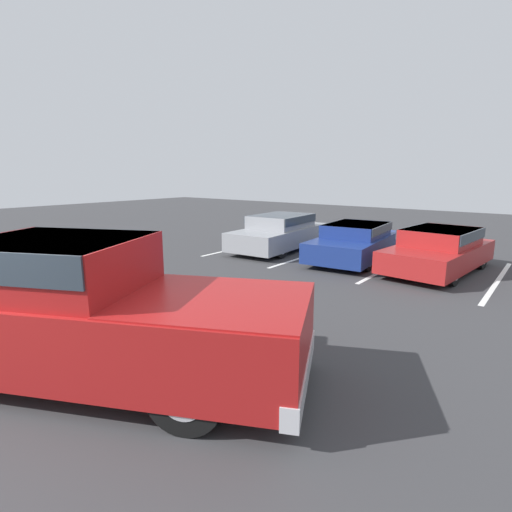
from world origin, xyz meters
TOP-DOWN VIEW (x-y plane):
  - ground_plane at (0.00, 0.00)m, footprint 60.00×60.00m
  - stall_stripe_a at (-4.40, 10.03)m, footprint 0.12×5.09m
  - stall_stripe_b at (-1.62, 10.03)m, footprint 0.12×5.09m
  - stall_stripe_c at (1.16, 10.03)m, footprint 0.12×5.09m
  - stall_stripe_d at (3.94, 10.03)m, footprint 0.12×5.09m
  - pickup_truck at (0.13, 0.82)m, footprint 6.36×4.46m
  - parked_sedan_a at (-3.02, 10.14)m, footprint 2.13×4.57m
  - parked_sedan_b at (-0.10, 10.12)m, footprint 2.19×4.39m
  - parked_sedan_c at (2.41, 10.13)m, footprint 2.24×4.40m

SIDE VIEW (x-z plane):
  - ground_plane at x=0.00m, z-range 0.00..0.00m
  - stall_stripe_a at x=-4.40m, z-range 0.00..0.01m
  - stall_stripe_b at x=-1.62m, z-range 0.00..0.01m
  - stall_stripe_c at x=1.16m, z-range 0.00..0.01m
  - stall_stripe_d at x=3.94m, z-range 0.00..0.01m
  - parked_sedan_b at x=-0.10m, z-range 0.04..1.22m
  - parked_sedan_c at x=2.41m, z-range 0.04..1.27m
  - parked_sedan_a at x=-3.02m, z-range 0.04..1.31m
  - pickup_truck at x=0.13m, z-range -0.01..1.91m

